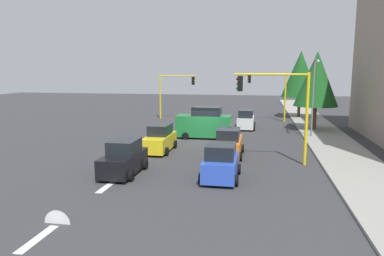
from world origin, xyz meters
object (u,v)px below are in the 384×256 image
Objects in this scene: traffic_signal_far_right at (175,88)px; tree_roadside_far at (300,74)px; street_lamp_curbside at (314,89)px; tree_roadside_mid at (317,79)px; delivery_van_green at (204,124)px; car_blue at (221,163)px; traffic_signal_far_left at (270,87)px; car_white at (246,120)px; car_black at (124,159)px; car_orange at (229,144)px; traffic_signal_near_left at (278,100)px; car_yellow at (160,139)px.

traffic_signal_far_right is 15.76m from tree_roadside_far.
street_lamp_curbside is 4.52m from tree_roadside_mid.
car_blue is (11.96, 2.74, -0.39)m from delivery_van_green.
traffic_signal_far_left is at bearing -161.38° from street_lamp_curbside.
traffic_signal_far_right reaches higher than car_blue.
tree_roadside_far reaches higher than car_white.
street_lamp_curbside is 8.04m from car_white.
delivery_van_green is at bearing -80.20° from street_lamp_curbside.
car_orange is (-5.46, 5.55, 0.00)m from car_black.
traffic_signal_far_right is 1.49× the size of car_white.
traffic_signal_far_left reaches higher than traffic_signal_far_right.
traffic_signal_far_right is 0.70× the size of tree_roadside_mid.
delivery_van_green is (16.00, -9.63, -4.21)m from tree_roadside_far.
traffic_signal_near_left is 4.73m from car_orange.
traffic_signal_far_left is 1.05× the size of traffic_signal_far_right.
traffic_signal_far_left is at bearing 90.00° from traffic_signal_far_right.
car_yellow is (21.85, -12.06, -4.59)m from tree_roadside_far.
car_blue is (23.96, 8.27, -2.96)m from traffic_signal_far_right.
traffic_signal_far_right reaches higher than delivery_van_green.
tree_roadside_far reaches higher than car_blue.
street_lamp_curbside reaches higher than car_white.
street_lamp_curbside is 1.68× the size of car_yellow.
street_lamp_curbside is 14.44m from tree_roadside_far.
car_yellow is (-2.15, -8.28, -3.21)m from traffic_signal_near_left.
tree_roadside_mid is at bearing 35.63° from traffic_signal_far_left.
tree_roadside_mid is 2.15× the size of car_blue.
traffic_signal_near_left is at bearing 114.69° from car_black.
car_orange is at bearing -17.08° from tree_roadside_far.
car_black is (24.00, 2.68, -2.96)m from traffic_signal_far_right.
car_orange is at bearing 134.52° from car_black.
car_yellow is (7.46, -11.76, -3.45)m from street_lamp_curbside.
car_blue is (17.96, -7.38, -4.20)m from tree_roadside_mid.
delivery_van_green is at bearing -157.54° from car_orange.
traffic_signal_near_left is 1.07× the size of traffic_signal_far_right.
car_white is (10.22, -6.24, -4.59)m from tree_roadside_far.
car_black is at bearing -24.02° from tree_roadside_far.
car_orange is 5.19m from car_yellow.
car_orange is (22.54, -6.92, -4.59)m from tree_roadside_far.
car_blue is (3.96, -3.10, -3.21)m from traffic_signal_near_left.
traffic_signal_near_left is 23.01m from traffic_signal_far_right.
car_blue is at bearing 0.41° from car_orange.
street_lamp_curbside is at bearing -1.19° from tree_roadside_far.
traffic_signal_near_left is at bearing 29.63° from traffic_signal_far_right.
street_lamp_curbside is 1.78× the size of car_black.
tree_roadside_mid reaches higher than traffic_signal_far_right.
tree_roadside_far is at bearing 162.92° from car_orange.
traffic_signal_far_left is at bearing 160.12° from car_black.
traffic_signal_near_left reaches higher than traffic_signal_far_right.
traffic_signal_near_left is 10.10m from car_black.
car_yellow is at bearing -57.63° from street_lamp_curbside.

